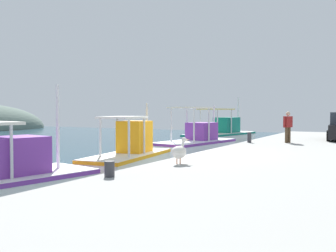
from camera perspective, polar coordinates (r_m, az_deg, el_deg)
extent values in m
cube|color=#9E9E99|center=(13.91, 23.21, -6.39)|extent=(36.00, 10.00, 0.80)
cube|color=#723399|center=(11.40, -21.97, -4.06)|extent=(1.81, 1.56, 1.03)
cylinder|color=silver|center=(10.51, -22.23, -3.63)|extent=(0.08, 0.08, 1.38)
cylinder|color=silver|center=(12.08, -16.06, -0.07)|extent=(0.10, 0.10, 2.53)
cube|color=silver|center=(14.81, -5.95, -5.66)|extent=(4.97, 2.31, 0.82)
cube|color=orange|center=(14.77, -5.95, -4.39)|extent=(5.01, 2.35, 0.12)
cube|color=orange|center=(15.24, -4.95, -1.56)|extent=(1.47, 1.17, 1.23)
cylinder|color=silver|center=(13.48, -5.83, -1.81)|extent=(0.08, 0.08, 1.35)
cylinder|color=silver|center=(14.03, -10.04, -1.67)|extent=(0.08, 0.08, 1.35)
cylinder|color=silver|center=(14.65, -3.57, -1.48)|extent=(0.08, 0.08, 1.35)
cylinder|color=silver|center=(15.16, -7.55, -1.37)|extent=(0.08, 0.08, 1.35)
cube|color=silver|center=(14.29, -6.75, 1.28)|extent=(2.09, 1.47, 0.08)
cylinder|color=silver|center=(16.30, -3.14, -0.02)|extent=(0.10, 0.10, 1.96)
cube|color=white|center=(20.00, 4.04, -3.46)|extent=(5.29, 2.74, 0.91)
cube|color=#723399|center=(19.97, 4.04, -2.40)|extent=(5.34, 2.79, 0.12)
cube|color=#723399|center=(20.46, 5.03, -0.77)|extent=(1.58, 1.39, 0.92)
cylinder|color=silver|center=(18.59, 3.88, 0.07)|extent=(0.08, 0.08, 1.66)
cylinder|color=silver|center=(19.39, 0.48, 0.17)|extent=(0.08, 0.08, 1.66)
cylinder|color=silver|center=(19.73, 6.09, 0.19)|extent=(0.08, 0.08, 1.66)
cylinder|color=silver|center=(20.49, 2.79, 0.28)|extent=(0.08, 0.08, 1.66)
cube|color=silver|center=(19.53, 3.32, 2.74)|extent=(2.24, 1.76, 0.08)
cylinder|color=silver|center=(21.51, 6.85, 0.58)|extent=(0.10, 0.10, 1.83)
torus|color=orange|center=(20.73, 3.37, -0.73)|extent=(0.55, 0.18, 0.54)
cube|color=white|center=(25.91, 7.80, -2.09)|extent=(6.54, 3.04, 0.97)
cube|color=#0F7260|center=(25.88, 7.81, -1.20)|extent=(6.58, 3.09, 0.12)
cube|color=#0F7260|center=(26.52, 8.72, 0.16)|extent=(1.94, 1.44, 1.03)
cylinder|color=silver|center=(24.30, 7.36, 0.59)|extent=(0.08, 0.08, 1.55)
cylinder|color=silver|center=(25.03, 4.82, 0.65)|extent=(0.08, 0.08, 1.55)
cylinder|color=silver|center=(25.75, 9.39, 0.67)|extent=(0.08, 0.08, 1.55)
cylinder|color=silver|center=(26.44, 6.93, 0.73)|extent=(0.08, 0.08, 1.55)
cube|color=#D8CC72|center=(25.36, 7.15, 2.50)|extent=(2.77, 1.84, 0.08)
cylinder|color=silver|center=(27.87, 10.40, 1.73)|extent=(0.10, 0.10, 2.46)
torus|color=orange|center=(26.75, 7.46, 0.19)|extent=(0.55, 0.20, 0.54)
cylinder|color=tan|center=(11.88, 1.82, -5.18)|extent=(0.04, 0.04, 0.22)
cylinder|color=tan|center=(11.94, 1.33, -5.14)|extent=(0.04, 0.04, 0.22)
ellipsoid|color=white|center=(11.92, 1.71, -3.94)|extent=(0.67, 0.38, 0.40)
ellipsoid|color=silver|center=(11.88, 1.58, -3.68)|extent=(0.58, 0.42, 0.28)
cylinder|color=white|center=(12.06, 2.19, -2.82)|extent=(0.20, 0.11, 0.27)
sphere|color=white|center=(12.12, 2.40, -2.04)|extent=(0.17, 0.17, 0.16)
cone|color=#F2B272|center=(12.29, 2.89, -2.07)|extent=(0.31, 0.10, 0.07)
cylinder|color=#4C3823|center=(20.78, 17.54, -1.28)|extent=(0.16, 0.16, 0.80)
cylinder|color=#4C3823|center=(20.62, 17.20, -1.30)|extent=(0.16, 0.16, 0.80)
cube|color=maroon|center=(20.67, 17.40, 0.60)|extent=(0.52, 0.42, 0.57)
cylinder|color=maroon|center=(20.89, 17.86, 0.56)|extent=(0.10, 0.10, 0.54)
cylinder|color=maroon|center=(20.45, 16.92, 0.54)|extent=(0.10, 0.10, 0.54)
sphere|color=tan|center=(20.66, 17.41, 1.75)|extent=(0.22, 0.22, 0.22)
cylinder|color=black|center=(25.05, 22.91, -0.99)|extent=(0.61, 0.23, 0.60)
cylinder|color=black|center=(22.51, 22.74, -1.34)|extent=(0.61, 0.23, 0.60)
cylinder|color=#333338|center=(9.74, -8.69, -6.34)|extent=(0.25, 0.25, 0.39)
cylinder|color=#333338|center=(20.34, 12.00, -1.68)|extent=(0.21, 0.21, 0.53)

